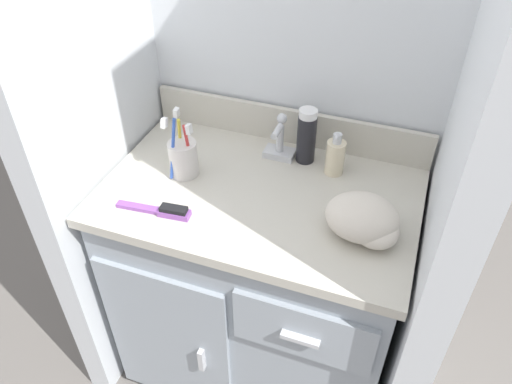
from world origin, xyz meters
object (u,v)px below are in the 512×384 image
object	(u,v)px
hairbrush	(163,211)
hand_towel	(365,220)
soap_dispenser	(335,157)
toothbrush_cup	(183,157)
shaving_cream_can	(307,136)

from	to	relation	value
hairbrush	hand_towel	bearing A→B (deg)	6.25
soap_dispenser	hairbrush	size ratio (longest dim) A/B	0.66
toothbrush_cup	hand_towel	xyz separation A→B (m)	(0.52, -0.07, -0.01)
shaving_cream_can	hand_towel	bearing A→B (deg)	-48.94
shaving_cream_can	hairbrush	xyz separation A→B (m)	(-0.28, -0.35, -0.07)
toothbrush_cup	shaving_cream_can	world-z (taller)	toothbrush_cup
toothbrush_cup	hairbrush	xyz separation A→B (m)	(0.02, -0.17, -0.05)
hand_towel	soap_dispenser	bearing A→B (deg)	119.60
toothbrush_cup	hand_towel	world-z (taller)	toothbrush_cup
hairbrush	toothbrush_cup	bearing A→B (deg)	92.81
toothbrush_cup	hairbrush	world-z (taller)	toothbrush_cup
shaving_cream_can	hand_towel	size ratio (longest dim) A/B	0.91
shaving_cream_can	toothbrush_cup	bearing A→B (deg)	-149.44
soap_dispenser	hand_towel	bearing A→B (deg)	-60.40
toothbrush_cup	soap_dispenser	world-z (taller)	toothbrush_cup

